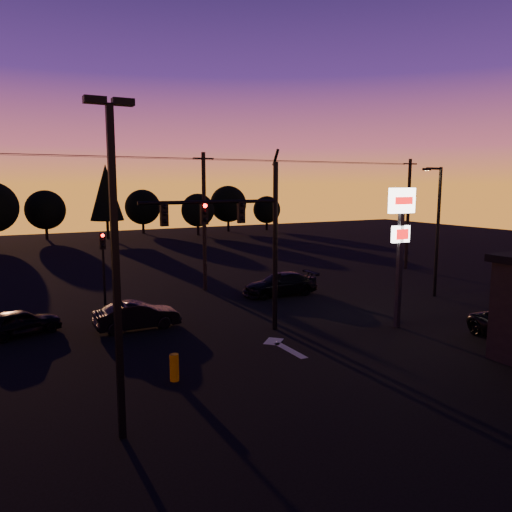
{
  "coord_description": "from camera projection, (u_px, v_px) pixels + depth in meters",
  "views": [
    {
      "loc": [
        -10.37,
        -16.2,
        6.97
      ],
      "look_at": [
        1.0,
        5.0,
        3.5
      ],
      "focal_mm": 35.0,
      "sensor_mm": 36.0,
      "label": 1
    }
  ],
  "objects": [
    {
      "name": "car_right",
      "position": [
        280.0,
        284.0,
        31.55
      ],
      "size": [
        4.96,
        2.29,
        1.4
      ],
      "primitive_type": "imported",
      "rotation": [
        0.0,
        0.0,
        -1.64
      ],
      "color": "black",
      "rests_on": "ground"
    },
    {
      "name": "parking_lot_light",
      "position": [
        115.0,
        250.0,
        13.1
      ],
      "size": [
        1.25,
        0.3,
        9.14
      ],
      "color": "black",
      "rests_on": "ground"
    },
    {
      "name": "pylon_sign",
      "position": [
        401.0,
        228.0,
        23.85
      ],
      "size": [
        1.5,
        0.28,
        6.8
      ],
      "color": "black",
      "rests_on": "ground"
    },
    {
      "name": "bollard",
      "position": [
        174.0,
        368.0,
        17.78
      ],
      "size": [
        0.33,
        0.33,
        0.98
      ],
      "primitive_type": "cylinder",
      "color": "#D28D00",
      "rests_on": "ground"
    },
    {
      "name": "utility_pole_2",
      "position": [
        408.0,
        213.0,
        40.89
      ],
      "size": [
        1.4,
        0.26,
        9.0
      ],
      "color": "black",
      "rests_on": "ground"
    },
    {
      "name": "utility_pole_1",
      "position": [
        204.0,
        221.0,
        32.47
      ],
      "size": [
        1.4,
        0.26,
        9.0
      ],
      "color": "black",
      "rests_on": "ground"
    },
    {
      "name": "traffic_signal_mast",
      "position": [
        245.0,
        229.0,
        22.71
      ],
      "size": [
        6.79,
        0.52,
        8.58
      ],
      "color": "black",
      "rests_on": "ground"
    },
    {
      "name": "secondary_signal",
      "position": [
        103.0,
        260.0,
        27.24
      ],
      "size": [
        0.3,
        0.31,
        4.35
      ],
      "color": "black",
      "rests_on": "ground"
    },
    {
      "name": "car_left",
      "position": [
        20.0,
        322.0,
        23.12
      ],
      "size": [
        3.91,
        2.48,
        1.24
      ],
      "primitive_type": "imported",
      "rotation": [
        0.0,
        0.0,
        1.87
      ],
      "color": "black",
      "rests_on": "ground"
    },
    {
      "name": "ground",
      "position": [
        293.0,
        360.0,
        19.98
      ],
      "size": [
        120.0,
        120.0,
        0.0
      ],
      "primitive_type": "plane",
      "color": "black",
      "rests_on": "ground"
    },
    {
      "name": "tree_3",
      "position": [
        45.0,
        210.0,
        62.92
      ],
      "size": [
        4.95,
        4.95,
        6.22
      ],
      "color": "black",
      "rests_on": "ground"
    },
    {
      "name": "lane_arrow",
      "position": [
        282.0,
        346.0,
        21.66
      ],
      "size": [
        1.2,
        3.1,
        0.01
      ],
      "color": "beige",
      "rests_on": "ground"
    },
    {
      "name": "tree_8",
      "position": [
        267.0,
        210.0,
        75.77
      ],
      "size": [
        4.12,
        4.12,
        5.19
      ],
      "color": "black",
      "rests_on": "ground"
    },
    {
      "name": "tree_7",
      "position": [
        228.0,
        204.0,
        73.7
      ],
      "size": [
        5.36,
        5.36,
        6.74
      ],
      "color": "black",
      "rests_on": "ground"
    },
    {
      "name": "power_wires",
      "position": [
        203.0,
        159.0,
        31.9
      ],
      "size": [
        36.0,
        1.22,
        0.07
      ],
      "color": "black",
      "rests_on": "ground"
    },
    {
      "name": "tree_6",
      "position": [
        198.0,
        210.0,
        68.37
      ],
      "size": [
        4.54,
        4.54,
        5.71
      ],
      "color": "black",
      "rests_on": "ground"
    },
    {
      "name": "streetlight",
      "position": [
        437.0,
        226.0,
        30.65
      ],
      "size": [
        1.55,
        0.35,
        8.0
      ],
      "color": "black",
      "rests_on": "ground"
    },
    {
      "name": "tree_4",
      "position": [
        106.0,
        192.0,
        63.27
      ],
      "size": [
        4.18,
        4.18,
        9.5
      ],
      "color": "black",
      "rests_on": "ground"
    },
    {
      "name": "tree_5",
      "position": [
        143.0,
        207.0,
        70.75
      ],
      "size": [
        4.95,
        4.95,
        6.22
      ],
      "color": "black",
      "rests_on": "ground"
    },
    {
      "name": "car_mid",
      "position": [
        137.0,
        315.0,
        24.16
      ],
      "size": [
        4.06,
        1.47,
        1.33
      ],
      "primitive_type": "imported",
      "rotation": [
        0.0,
        0.0,
        1.56
      ],
      "color": "black",
      "rests_on": "ground"
    }
  ]
}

